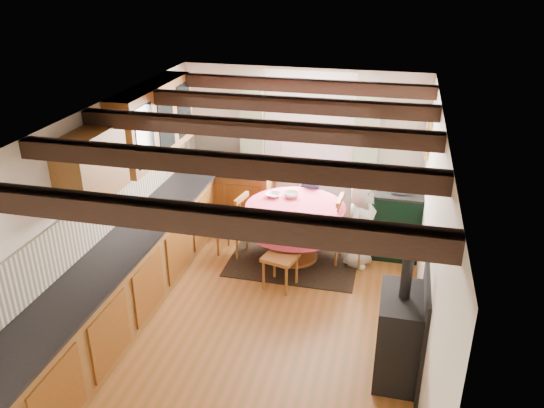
% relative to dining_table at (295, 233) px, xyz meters
% --- Properties ---
extents(floor, '(3.60, 5.50, 0.00)m').
position_rel_dining_table_xyz_m(floor, '(-0.15, -1.53, -0.40)').
color(floor, '#995328').
rests_on(floor, ground).
extents(ceiling, '(3.60, 5.50, 0.00)m').
position_rel_dining_table_xyz_m(ceiling, '(-0.15, -1.53, 2.00)').
color(ceiling, white).
rests_on(ceiling, ground).
extents(wall_back, '(3.60, 0.00, 2.40)m').
position_rel_dining_table_xyz_m(wall_back, '(-0.15, 1.22, 0.80)').
color(wall_back, silver).
rests_on(wall_back, ground).
extents(wall_left, '(0.00, 5.50, 2.40)m').
position_rel_dining_table_xyz_m(wall_left, '(-1.95, -1.53, 0.80)').
color(wall_left, silver).
rests_on(wall_left, ground).
extents(wall_right, '(0.00, 5.50, 2.40)m').
position_rel_dining_table_xyz_m(wall_right, '(1.65, -1.53, 0.80)').
color(wall_right, silver).
rests_on(wall_right, ground).
extents(beam_a, '(3.60, 0.16, 0.16)m').
position_rel_dining_table_xyz_m(beam_a, '(-0.15, -3.53, 1.91)').
color(beam_a, black).
rests_on(beam_a, ceiling).
extents(beam_b, '(3.60, 0.16, 0.16)m').
position_rel_dining_table_xyz_m(beam_b, '(-0.15, -2.53, 1.91)').
color(beam_b, black).
rests_on(beam_b, ceiling).
extents(beam_c, '(3.60, 0.16, 0.16)m').
position_rel_dining_table_xyz_m(beam_c, '(-0.15, -1.53, 1.91)').
color(beam_c, black).
rests_on(beam_c, ceiling).
extents(beam_d, '(3.60, 0.16, 0.16)m').
position_rel_dining_table_xyz_m(beam_d, '(-0.15, -0.53, 1.91)').
color(beam_d, black).
rests_on(beam_d, ceiling).
extents(beam_e, '(3.60, 0.16, 0.16)m').
position_rel_dining_table_xyz_m(beam_e, '(-0.15, 0.47, 1.91)').
color(beam_e, black).
rests_on(beam_e, ceiling).
extents(splash_left, '(0.02, 4.50, 0.55)m').
position_rel_dining_table_xyz_m(splash_left, '(-1.93, -1.23, 0.80)').
color(splash_left, beige).
rests_on(splash_left, wall_left).
extents(splash_back, '(1.40, 0.02, 0.55)m').
position_rel_dining_table_xyz_m(splash_back, '(-1.15, 1.20, 0.80)').
color(splash_back, beige).
rests_on(splash_back, wall_back).
extents(base_cabinet_left, '(0.60, 5.30, 0.88)m').
position_rel_dining_table_xyz_m(base_cabinet_left, '(-1.65, -1.53, 0.04)').
color(base_cabinet_left, brown).
rests_on(base_cabinet_left, floor).
extents(base_cabinet_back, '(1.30, 0.60, 0.88)m').
position_rel_dining_table_xyz_m(base_cabinet_back, '(-1.20, 0.92, 0.04)').
color(base_cabinet_back, brown).
rests_on(base_cabinet_back, floor).
extents(worktop_left, '(0.64, 5.30, 0.04)m').
position_rel_dining_table_xyz_m(worktop_left, '(-1.63, -1.53, 0.50)').
color(worktop_left, black).
rests_on(worktop_left, base_cabinet_left).
extents(worktop_back, '(1.30, 0.64, 0.04)m').
position_rel_dining_table_xyz_m(worktop_back, '(-1.20, 0.90, 0.50)').
color(worktop_back, black).
rests_on(worktop_back, base_cabinet_back).
extents(wall_cabinet_glass, '(0.34, 1.80, 0.90)m').
position_rel_dining_table_xyz_m(wall_cabinet_glass, '(-1.78, -0.33, 1.55)').
color(wall_cabinet_glass, brown).
rests_on(wall_cabinet_glass, wall_left).
extents(wall_cabinet_solid, '(0.34, 0.90, 0.70)m').
position_rel_dining_table_xyz_m(wall_cabinet_solid, '(-1.78, -1.83, 1.50)').
color(wall_cabinet_solid, brown).
rests_on(wall_cabinet_solid, wall_left).
extents(window_frame, '(1.34, 0.03, 1.54)m').
position_rel_dining_table_xyz_m(window_frame, '(-0.05, 1.20, 1.20)').
color(window_frame, white).
rests_on(window_frame, wall_back).
extents(window_pane, '(1.20, 0.01, 1.40)m').
position_rel_dining_table_xyz_m(window_pane, '(-0.05, 1.21, 1.20)').
color(window_pane, white).
rests_on(window_pane, wall_back).
extents(curtain_left, '(0.35, 0.10, 2.10)m').
position_rel_dining_table_xyz_m(curtain_left, '(-0.90, 1.12, 0.70)').
color(curtain_left, '#98B586').
rests_on(curtain_left, wall_back).
extents(curtain_right, '(0.35, 0.10, 2.10)m').
position_rel_dining_table_xyz_m(curtain_right, '(0.80, 1.12, 0.70)').
color(curtain_right, '#98B586').
rests_on(curtain_right, wall_back).
extents(curtain_rod, '(2.00, 0.03, 0.03)m').
position_rel_dining_table_xyz_m(curtain_rod, '(-0.05, 1.12, 1.80)').
color(curtain_rod, black).
rests_on(curtain_rod, wall_back).
extents(wall_picture, '(0.04, 0.50, 0.60)m').
position_rel_dining_table_xyz_m(wall_picture, '(1.62, 0.77, 1.30)').
color(wall_picture, gold).
rests_on(wall_picture, wall_right).
extents(wall_plate, '(0.30, 0.02, 0.30)m').
position_rel_dining_table_xyz_m(wall_plate, '(0.90, 1.19, 1.30)').
color(wall_plate, silver).
rests_on(wall_plate, wall_back).
extents(rug, '(1.74, 1.35, 0.01)m').
position_rel_dining_table_xyz_m(rug, '(-0.00, 0.00, -0.40)').
color(rug, black).
rests_on(rug, floor).
extents(dining_table, '(1.34, 1.34, 0.81)m').
position_rel_dining_table_xyz_m(dining_table, '(0.00, 0.00, 0.00)').
color(dining_table, '#EC3946').
rests_on(dining_table, floor).
extents(chair_near, '(0.48, 0.49, 0.91)m').
position_rel_dining_table_xyz_m(chair_near, '(-0.04, -0.71, 0.05)').
color(chair_near, '#915A2A').
rests_on(chair_near, floor).
extents(chair_left, '(0.47, 0.45, 0.91)m').
position_rel_dining_table_xyz_m(chair_left, '(-0.89, -0.02, 0.05)').
color(chair_left, '#915A2A').
rests_on(chair_left, floor).
extents(chair_right, '(0.45, 0.43, 0.95)m').
position_rel_dining_table_xyz_m(chair_right, '(0.74, 0.09, 0.07)').
color(chair_right, '#915A2A').
rests_on(chair_right, floor).
extents(aga_range, '(0.69, 1.06, 0.98)m').
position_rel_dining_table_xyz_m(aga_range, '(1.32, 0.73, 0.08)').
color(aga_range, black).
rests_on(aga_range, floor).
extents(cast_iron_stove, '(0.43, 0.72, 1.43)m').
position_rel_dining_table_xyz_m(cast_iron_stove, '(1.43, -2.00, 0.31)').
color(cast_iron_stove, black).
rests_on(cast_iron_stove, floor).
extents(child_far, '(0.46, 0.35, 1.12)m').
position_rel_dining_table_xyz_m(child_far, '(0.09, 0.70, 0.16)').
color(child_far, '#25263F').
rests_on(child_far, floor).
extents(child_right, '(0.55, 0.68, 1.22)m').
position_rel_dining_table_xyz_m(child_right, '(0.86, 0.09, 0.21)').
color(child_right, silver).
rests_on(child_right, floor).
extents(bowl_a, '(0.25, 0.25, 0.05)m').
position_rel_dining_table_xyz_m(bowl_a, '(-0.36, 0.24, 0.43)').
color(bowl_a, silver).
rests_on(bowl_a, dining_table).
extents(bowl_b, '(0.27, 0.27, 0.07)m').
position_rel_dining_table_xyz_m(bowl_b, '(-0.11, 0.28, 0.44)').
color(bowl_b, silver).
rests_on(bowl_b, dining_table).
extents(cup, '(0.12, 0.12, 0.08)m').
position_rel_dining_table_xyz_m(cup, '(0.11, -0.37, 0.45)').
color(cup, silver).
rests_on(cup, dining_table).
extents(canister_tall, '(0.13, 0.13, 0.22)m').
position_rel_dining_table_xyz_m(canister_tall, '(-1.41, 0.92, 0.63)').
color(canister_tall, '#262628').
rests_on(canister_tall, worktop_back).
extents(canister_wide, '(0.18, 0.18, 0.20)m').
position_rel_dining_table_xyz_m(canister_wide, '(-1.25, 0.93, 0.61)').
color(canister_wide, '#262628').
rests_on(canister_wide, worktop_back).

